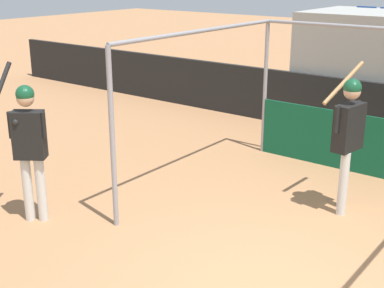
{
  "coord_description": "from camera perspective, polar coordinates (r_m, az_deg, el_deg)",
  "views": [
    {
      "loc": [
        2.35,
        -4.37,
        3.3
      ],
      "look_at": [
        -1.8,
        1.04,
        1.05
      ],
      "focal_mm": 50.0,
      "sensor_mm": 36.0,
      "label": 1
    }
  ],
  "objects": [
    {
      "name": "batting_cage",
      "position": [
        8.48,
        17.06,
        2.27
      ],
      "size": [
        4.07,
        3.94,
        2.44
      ],
      "color": "gray",
      "rests_on": "ground"
    },
    {
      "name": "player_waiting",
      "position": [
        7.32,
        -17.02,
        0.42
      ],
      "size": [
        0.61,
        0.68,
        2.15
      ],
      "rotation": [
        0.0,
        0.0,
        -2.51
      ],
      "color": "silver",
      "rests_on": "ground"
    },
    {
      "name": "player_batter",
      "position": [
        7.6,
        16.31,
        1.31
      ],
      "size": [
        0.55,
        0.98,
        2.04
      ],
      "rotation": [
        0.0,
        0.0,
        1.42
      ],
      "color": "silver",
      "rests_on": "ground"
    }
  ]
}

